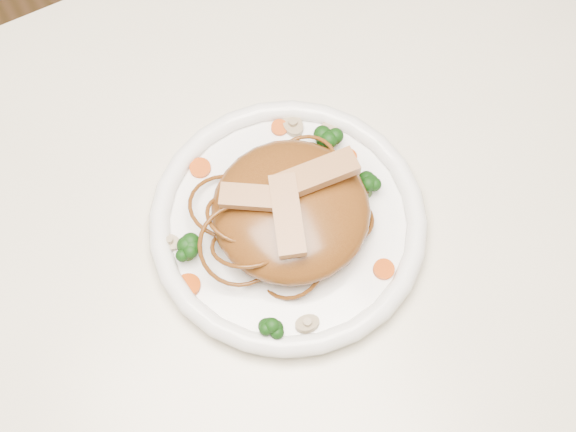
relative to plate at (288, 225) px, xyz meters
name	(u,v)px	position (x,y,z in m)	size (l,w,h in m)	color
ground	(265,425)	(-0.07, -0.04, -0.76)	(4.00, 4.00, 0.00)	brown
table	(249,321)	(-0.07, -0.04, -0.11)	(1.20, 0.80, 0.75)	white
plate	(288,225)	(0.00, 0.00, 0.00)	(0.26, 0.26, 0.02)	white
noodle_mound	(291,210)	(0.00, 0.00, 0.03)	(0.15, 0.15, 0.05)	brown
chicken_a	(316,174)	(0.03, 0.01, 0.07)	(0.08, 0.02, 0.01)	tan
chicken_b	(257,198)	(-0.02, 0.01, 0.07)	(0.07, 0.02, 0.01)	tan
chicken_c	(287,215)	(-0.01, -0.02, 0.07)	(0.08, 0.02, 0.01)	tan
broccoli_0	(328,137)	(0.07, 0.06, 0.02)	(0.02, 0.02, 0.03)	#0E390B
broccoli_1	(186,247)	(-0.10, 0.02, 0.03)	(0.03, 0.03, 0.03)	#0E390B
broccoli_2	(272,329)	(-0.06, -0.09, 0.02)	(0.03, 0.03, 0.03)	#0E390B
broccoli_3	(366,186)	(0.08, -0.01, 0.02)	(0.02, 0.02, 0.03)	#0E390B
carrot_0	(280,128)	(0.04, 0.09, 0.01)	(0.02, 0.02, 0.01)	#B74206
carrot_1	(188,285)	(-0.11, -0.01, 0.01)	(0.02, 0.02, 0.01)	#B74206
carrot_2	(348,157)	(0.08, 0.03, 0.01)	(0.02, 0.02, 0.01)	#B74206
carrot_3	(200,168)	(-0.05, 0.09, 0.01)	(0.02, 0.02, 0.01)	#B74206
carrot_4	(384,269)	(0.05, -0.08, 0.01)	(0.02, 0.02, 0.01)	#B74206
mushroom_0	(307,324)	(-0.03, -0.10, 0.01)	(0.02, 0.02, 0.01)	tan
mushroom_1	(329,133)	(0.08, 0.06, 0.01)	(0.03, 0.03, 0.01)	tan
mushroom_2	(170,242)	(-0.11, 0.03, 0.01)	(0.02, 0.02, 0.01)	tan
mushroom_3	(293,125)	(0.05, 0.09, 0.01)	(0.03, 0.03, 0.01)	tan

